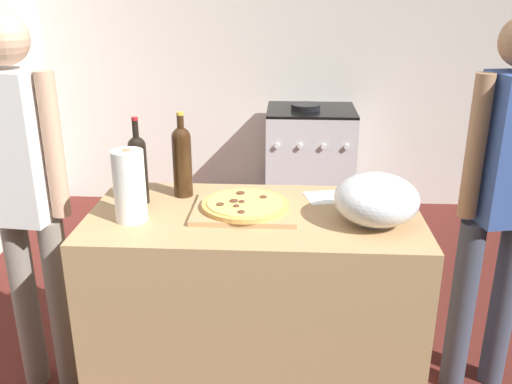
# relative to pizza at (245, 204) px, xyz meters

# --- Properties ---
(ground_plane) EXTENTS (4.41, 3.67, 0.02)m
(ground_plane) POSITION_rel_pizza_xyz_m (0.09, 0.94, -0.96)
(ground_plane) COLOR #511E19
(kitchen_wall_rear) EXTENTS (4.41, 0.10, 2.60)m
(kitchen_wall_rear) POSITION_rel_pizza_xyz_m (0.09, 2.53, 0.35)
(kitchen_wall_rear) COLOR beige
(kitchen_wall_rear) RESTS_ON ground_plane
(counter) EXTENTS (1.29, 0.65, 0.92)m
(counter) POSITION_rel_pizza_xyz_m (0.04, -0.01, -0.49)
(counter) COLOR tan
(counter) RESTS_ON ground_plane
(cutting_board) EXTENTS (0.40, 0.32, 0.02)m
(cutting_board) POSITION_rel_pizza_xyz_m (0.00, -0.00, -0.02)
(cutting_board) COLOR tan
(cutting_board) RESTS_ON counter
(pizza) EXTENTS (0.34, 0.34, 0.03)m
(pizza) POSITION_rel_pizza_xyz_m (0.00, 0.00, 0.00)
(pizza) COLOR tan
(pizza) RESTS_ON cutting_board
(mixing_bowl) EXTENTS (0.31, 0.31, 0.19)m
(mixing_bowl) POSITION_rel_pizza_xyz_m (0.49, -0.08, 0.06)
(mixing_bowl) COLOR #B2B2B7
(mixing_bowl) RESTS_ON counter
(paper_towel_roll) EXTENTS (0.12, 0.12, 0.28)m
(paper_towel_roll) POSITION_rel_pizza_xyz_m (-0.42, -0.10, 0.11)
(paper_towel_roll) COLOR white
(paper_towel_roll) RESTS_ON counter
(wine_bottle_amber) EXTENTS (0.07, 0.07, 0.35)m
(wine_bottle_amber) POSITION_rel_pizza_xyz_m (-0.43, 0.08, 0.12)
(wine_bottle_amber) COLOR black
(wine_bottle_amber) RESTS_ON counter
(wine_bottle_clear) EXTENTS (0.08, 0.08, 0.36)m
(wine_bottle_clear) POSITION_rel_pizza_xyz_m (-0.27, 0.17, 0.13)
(wine_bottle_clear) COLOR #331E0F
(wine_bottle_clear) RESTS_ON counter
(recipe_sheet) EXTENTS (0.24, 0.19, 0.00)m
(recipe_sheet) POSITION_rel_pizza_xyz_m (0.35, 0.18, -0.03)
(recipe_sheet) COLOR white
(recipe_sheet) RESTS_ON counter
(stove) EXTENTS (0.66, 0.58, 0.92)m
(stove) POSITION_rel_pizza_xyz_m (0.33, 2.13, -0.51)
(stove) COLOR #B7B7BC
(stove) RESTS_ON ground_plane
(person_in_stripes) EXTENTS (0.37, 0.22, 1.67)m
(person_in_stripes) POSITION_rel_pizza_xyz_m (-0.91, 0.09, 0.00)
(person_in_stripes) COLOR slate
(person_in_stripes) RESTS_ON ground_plane
(person_in_red) EXTENTS (0.35, 0.23, 1.66)m
(person_in_red) POSITION_rel_pizza_xyz_m (1.04, 0.20, -0.01)
(person_in_red) COLOR #383D4C
(person_in_red) RESTS_ON ground_plane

